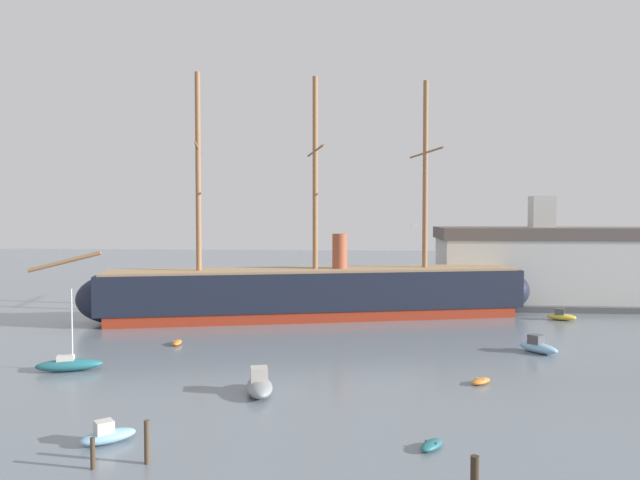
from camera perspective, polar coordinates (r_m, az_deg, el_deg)
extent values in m
cube|color=maroon|center=(75.03, -0.47, -7.06)|extent=(50.68, 19.40, 1.31)
cube|color=black|center=(74.60, -0.47, -4.79)|extent=(52.79, 20.21, 4.68)
ellipsoid|color=black|center=(75.03, -19.09, -5.39)|extent=(10.86, 9.14, 5.99)
ellipsoid|color=black|center=(81.79, 16.55, -4.72)|extent=(10.86, 9.14, 5.99)
cube|color=#9E7F5B|center=(74.33, -0.47, -2.90)|extent=(51.62, 19.35, 0.28)
cylinder|color=#936642|center=(73.47, -11.73, 6.39)|extent=(0.66, 0.66, 24.35)
cylinder|color=#936642|center=(73.74, -11.75, 8.65)|extent=(3.27, 12.28, 0.26)
cylinder|color=#936642|center=(74.21, -0.47, 6.40)|extent=(0.66, 0.66, 24.35)
cylinder|color=#936642|center=(74.48, -0.47, 8.64)|extent=(3.27, 12.28, 0.26)
cylinder|color=#936642|center=(77.67, 10.17, 6.18)|extent=(0.66, 0.66, 24.35)
cylinder|color=#936642|center=(77.92, 10.18, 8.32)|extent=(3.27, 12.28, 0.26)
cylinder|color=#936642|center=(75.83, -23.52, -1.94)|extent=(8.16, 2.44, 2.49)
cylinder|color=#9E4C33|center=(74.70, 1.92, -1.18)|extent=(1.87, 1.87, 4.68)
ellipsoid|color=#7FB2D6|center=(37.24, -19.85, -17.48)|extent=(3.22, 3.04, 0.73)
cube|color=beige|center=(36.99, -20.20, -16.67)|extent=(1.28, 1.27, 0.73)
ellipsoid|color=#236670|center=(34.96, 10.75, -18.95)|extent=(1.81, 2.11, 0.47)
cube|color=#4C4C51|center=(34.90, 10.75, -18.69)|extent=(0.71, 0.56, 0.07)
ellipsoid|color=gray|center=(44.01, -5.90, -14.01)|extent=(2.87, 4.83, 1.05)
cube|color=#B2ADA3|center=(44.08, -5.92, -12.85)|extent=(1.51, 1.62, 1.05)
ellipsoid|color=#236670|center=(54.18, -23.15, -11.09)|extent=(5.51, 3.20, 1.00)
cube|color=beige|center=(54.10, -23.44, -10.50)|extent=(1.53, 1.25, 0.53)
cylinder|color=silver|center=(53.48, -22.93, -7.61)|extent=(0.13, 0.13, 6.07)
ellipsoid|color=orange|center=(47.98, 15.34, -13.06)|extent=(2.05, 2.03, 0.47)
cube|color=#B2ADA3|center=(47.93, 15.34, -12.85)|extent=(0.65, 0.66, 0.07)
ellipsoid|color=orange|center=(61.42, -13.70, -9.63)|extent=(1.16, 2.17, 0.49)
cube|color=#B2ADA3|center=(61.38, -13.70, -9.46)|extent=(0.79, 0.28, 0.08)
ellipsoid|color=#7FB2D6|center=(60.02, 20.42, -9.78)|extent=(3.79, 4.14, 0.93)
cube|color=#4C4C51|center=(60.03, 20.21, -9.05)|extent=(1.60, 1.62, 0.93)
ellipsoid|color=#7FB2D6|center=(83.15, -20.29, -6.53)|extent=(2.86, 2.22, 0.62)
cube|color=#4C4C51|center=(83.11, -20.29, -6.37)|extent=(0.66, 0.98, 0.10)
ellipsoid|color=gold|center=(79.33, 22.38, -6.91)|extent=(3.70, 2.49, 0.80)
cube|color=#4C4C51|center=(79.24, 22.21, -6.45)|extent=(1.30, 1.22, 0.80)
ellipsoid|color=orange|center=(87.35, 1.01, -5.97)|extent=(2.50, 2.51, 0.58)
cube|color=#4C4C51|center=(87.31, 1.01, -5.83)|extent=(0.81, 0.80, 0.09)
cylinder|color=#423323|center=(33.87, -21.18, -18.72)|extent=(0.24, 0.24, 1.64)
cylinder|color=#382B1E|center=(29.74, 14.77, -21.36)|extent=(0.39, 0.39, 1.98)
cylinder|color=#4C3D2D|center=(33.54, -16.43, -18.28)|extent=(0.30, 0.30, 2.29)
cube|color=#565659|center=(94.86, 24.50, -5.45)|extent=(46.71, 16.96, 0.80)
cube|color=silver|center=(94.35, 24.55, -2.58)|extent=(42.46, 14.13, 8.75)
cube|color=#5B514C|center=(94.07, 24.60, 0.60)|extent=(43.31, 14.41, 1.72)
cube|color=silver|center=(91.99, 20.71, 2.58)|extent=(3.20, 3.20, 4.56)
ellipsoid|color=silver|center=(56.06, 8.89, 1.41)|extent=(0.23, 0.34, 0.11)
sphere|color=silver|center=(56.24, 8.79, 1.42)|extent=(0.09, 0.09, 0.09)
cube|color=#ADA89E|center=(55.91, 8.59, 1.43)|extent=(0.54, 0.34, 0.12)
cube|color=#ADA89E|center=(56.22, 9.18, 1.43)|extent=(0.54, 0.34, 0.12)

